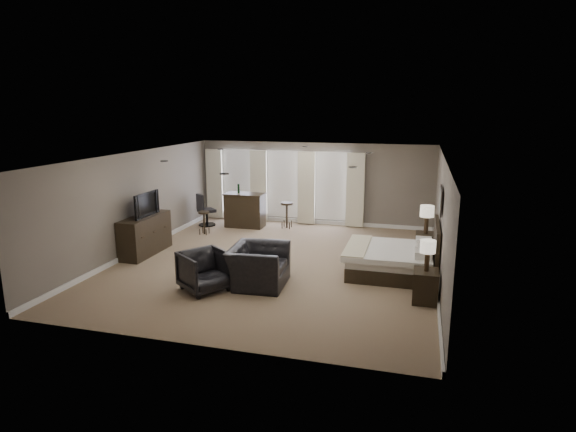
% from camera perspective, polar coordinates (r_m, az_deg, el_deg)
% --- Properties ---
extents(room, '(7.60, 8.60, 2.64)m').
position_cam_1_polar(room, '(11.36, -1.51, 0.61)').
color(room, '#7E6950').
rests_on(room, ground).
extents(window_bay, '(5.25, 0.20, 2.30)m').
position_cam_1_polar(window_bay, '(15.52, -0.65, 3.57)').
color(window_bay, silver).
rests_on(window_bay, room).
extents(bed, '(1.94, 1.85, 1.23)m').
position_cam_1_polar(bed, '(11.07, 11.42, -3.62)').
color(bed, silver).
rests_on(bed, ground).
extents(nightstand_near, '(0.47, 0.57, 0.63)m').
position_cam_1_polar(nightstand_near, '(9.77, 15.96, -8.00)').
color(nightstand_near, black).
rests_on(nightstand_near, ground).
extents(nightstand_far, '(0.47, 0.57, 0.63)m').
position_cam_1_polar(nightstand_far, '(12.53, 15.91, -3.37)').
color(nightstand_far, black).
rests_on(nightstand_far, ground).
extents(lamp_near, '(0.29, 0.29, 0.61)m').
position_cam_1_polar(lamp_near, '(9.57, 16.19, -4.54)').
color(lamp_near, beige).
rests_on(lamp_near, nightstand_near).
extents(lamp_far, '(0.34, 0.34, 0.70)m').
position_cam_1_polar(lamp_far, '(12.36, 16.10, -0.41)').
color(lamp_far, beige).
rests_on(lamp_far, nightstand_far).
extents(wall_art, '(0.04, 0.96, 0.56)m').
position_cam_1_polar(wall_art, '(10.80, 17.62, 1.80)').
color(wall_art, slate).
rests_on(wall_art, room).
extents(dresser, '(0.55, 1.71, 0.99)m').
position_cam_1_polar(dresser, '(12.85, -16.56, -2.16)').
color(dresser, black).
rests_on(dresser, ground).
extents(tv, '(0.61, 1.07, 0.14)m').
position_cam_1_polar(tv, '(12.72, -16.72, 0.30)').
color(tv, black).
rests_on(tv, dresser).
extents(armchair_near, '(0.92, 1.35, 1.14)m').
position_cam_1_polar(armchair_near, '(10.18, -3.55, -5.13)').
color(armchair_near, black).
rests_on(armchair_near, ground).
extents(armchair_far, '(1.20, 1.21, 0.91)m').
position_cam_1_polar(armchair_far, '(10.05, -9.83, -6.21)').
color(armchair_far, black).
rests_on(armchair_far, ground).
extents(bar_counter, '(1.23, 0.64, 1.08)m').
position_cam_1_polar(bar_counter, '(15.12, -5.12, 0.71)').
color(bar_counter, black).
rests_on(bar_counter, ground).
extents(bar_stool_left, '(0.34, 0.34, 0.69)m').
position_cam_1_polar(bar_stool_left, '(14.44, -9.91, -0.81)').
color(bar_stool_left, black).
rests_on(bar_stool_left, ground).
extents(bar_stool_right, '(0.42, 0.42, 0.81)m').
position_cam_1_polar(bar_stool_right, '(14.95, -0.14, 0.10)').
color(bar_stool_right, black).
rests_on(bar_stool_right, ground).
extents(desk_chair, '(0.74, 0.74, 1.03)m').
position_cam_1_polar(desk_chair, '(15.43, -9.61, 0.75)').
color(desk_chair, black).
rests_on(desk_chair, ground).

